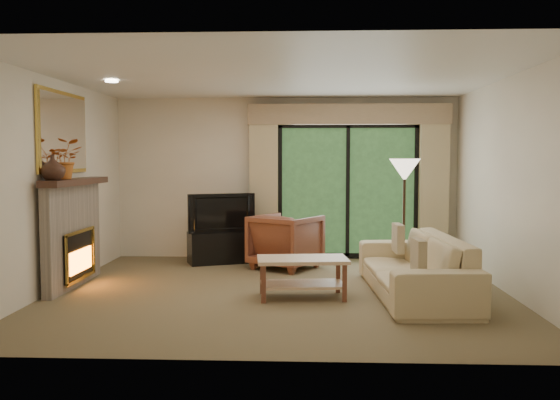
{
  "coord_description": "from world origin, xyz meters",
  "views": [
    {
      "loc": [
        0.33,
        -7.13,
        1.62
      ],
      "look_at": [
        0.0,
        0.3,
        1.1
      ],
      "focal_mm": 38.0,
      "sensor_mm": 36.0,
      "label": 1
    }
  ],
  "objects_px": {
    "armchair": "(286,241)",
    "coffee_table": "(302,278)",
    "media_console": "(220,247)",
    "sofa": "(414,266)"
  },
  "relations": [
    {
      "from": "media_console",
      "to": "armchair",
      "type": "distance_m",
      "value": 1.12
    },
    {
      "from": "media_console",
      "to": "coffee_table",
      "type": "bearing_deg",
      "value": -81.67
    },
    {
      "from": "armchair",
      "to": "coffee_table",
      "type": "bearing_deg",
      "value": 129.72
    },
    {
      "from": "media_console",
      "to": "armchair",
      "type": "bearing_deg",
      "value": -42.88
    },
    {
      "from": "media_console",
      "to": "sofa",
      "type": "xyz_separation_m",
      "value": [
        2.61,
        -2.09,
        0.11
      ]
    },
    {
      "from": "armchair",
      "to": "coffee_table",
      "type": "height_order",
      "value": "armchair"
    },
    {
      "from": "armchair",
      "to": "coffee_table",
      "type": "relative_size",
      "value": 0.85
    },
    {
      "from": "media_console",
      "to": "coffee_table",
      "type": "xyz_separation_m",
      "value": [
        1.29,
        -2.26,
        -0.01
      ]
    },
    {
      "from": "coffee_table",
      "to": "sofa",
      "type": "bearing_deg",
      "value": 1.11
    },
    {
      "from": "media_console",
      "to": "sofa",
      "type": "bearing_deg",
      "value": -60.15
    }
  ]
}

